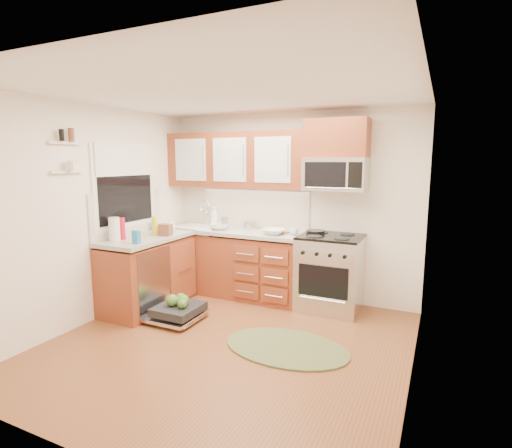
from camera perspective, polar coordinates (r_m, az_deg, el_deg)
The scene contains 38 objects.
floor at distance 4.28m, azimuth -4.13°, elevation -16.83°, with size 3.50×3.50×0.00m, color brown.
ceiling at distance 3.90m, azimuth -4.57°, elevation 18.36°, with size 3.50×3.50×0.00m, color white.
wall_back at distance 5.48m, azimuth 4.72°, elevation 2.56°, with size 3.50×0.04×2.50m, color white.
wall_front at distance 2.56m, azimuth -24.10°, elevation -5.71°, with size 3.50×0.04×2.50m, color white.
wall_left at distance 4.99m, azimuth -22.10°, elevation 1.29°, with size 0.04×3.50×2.50m, color white.
wall_right at distance 3.41m, azimuth 22.22°, elevation -2.06°, with size 0.04×3.50×2.50m, color white.
base_cabinet_back at distance 5.66m, azimuth -3.40°, elevation -5.72°, with size 2.05×0.60×0.85m, color maroon.
base_cabinet_left at distance 5.32m, azimuth -15.18°, elevation -6.99°, with size 0.60×1.25×0.85m, color maroon.
countertop_back at distance 5.55m, azimuth -3.49°, elevation -1.00°, with size 2.07×0.64×0.05m, color #ABA49D.
countertop_left at distance 5.21m, azimuth -15.31°, elevation -1.97°, with size 0.64×1.27×0.05m, color #ABA49D.
backsplash_back at distance 5.76m, azimuth -2.11°, elevation 2.50°, with size 2.05×0.02×0.57m, color silver.
backsplash_left at distance 5.35m, azimuth -17.86°, elevation 1.57°, with size 0.02×1.25×0.57m, color silver.
upper_cabinets at distance 5.58m, azimuth -2.92°, elevation 9.13°, with size 2.05×0.35×0.75m, color maroon, non-canonical shape.
cabinet_over_mw at distance 5.08m, azimuth 11.50°, elevation 11.90°, with size 0.76×0.35×0.47m, color maroon.
range at distance 5.13m, azimuth 10.52°, elevation -6.86°, with size 0.76×0.64×0.95m, color silver, non-canonical shape.
microwave at distance 5.05m, azimuth 11.28°, elevation 6.99°, with size 0.76×0.38×0.40m, color silver, non-canonical shape.
sink at distance 5.82m, azimuth -8.12°, elevation -1.61°, with size 0.62×0.50×0.26m, color white, non-canonical shape.
dishwasher at distance 4.91m, azimuth -11.37°, elevation -12.24°, with size 0.70×0.60×0.20m, color silver, non-canonical shape.
window at distance 5.30m, azimuth -18.22°, elevation 5.18°, with size 0.03×1.05×1.05m, color white, non-canonical shape.
window_blind at distance 5.28m, azimuth -18.20°, elevation 8.75°, with size 0.02×0.96×0.40m, color white.
shelf_upper at distance 4.71m, azimuth -25.61°, elevation 10.41°, with size 0.04×0.40×0.03m, color white.
shelf_lower at distance 4.70m, azimuth -25.36°, elevation 6.77°, with size 0.04×0.40×0.03m, color white.
rug at distance 4.21m, azimuth 4.33°, elevation -17.18°, with size 1.28×0.83×0.02m, color #59693C, non-canonical shape.
skillet at distance 5.10m, azimuth 8.50°, elevation -1.14°, with size 0.23×0.23×0.04m, color black.
stock_pot at distance 5.56m, azimuth -0.90°, elevation -0.13°, with size 0.18×0.18×0.11m, color silver.
cutting_board at distance 5.31m, azimuth 3.09°, elevation -1.04°, with size 0.31×0.20×0.02m, color tan.
canister at distance 5.56m, azimuth -4.56°, elevation 0.16°, with size 0.11×0.11×0.17m, color silver.
paper_towel_roll at distance 5.01m, azimuth -19.58°, elevation -0.68°, with size 0.13×0.13×0.28m, color white.
mustard_bottle at distance 5.26m, azimuth -14.17°, elevation -0.21°, with size 0.08×0.08×0.24m, color yellow.
red_bottle at distance 5.05m, azimuth -18.57°, elevation -0.64°, with size 0.07×0.07×0.26m, color red.
wooden_box at distance 5.17m, azimuth -12.77°, elevation -0.80°, with size 0.15×0.11×0.15m, color brown.
blue_carton at distance 4.77m, azimuth -16.73°, elevation -1.81°, with size 0.09×0.06×0.15m, color teal.
bowl_a at distance 5.14m, azimuth 2.53°, elevation -1.11°, with size 0.29×0.29×0.07m, color #999999.
bowl_b at distance 5.52m, azimuth -5.28°, elevation -0.38°, with size 0.25×0.25×0.08m, color #999999.
cup at distance 5.13m, azimuth 5.43°, elevation -1.06°, with size 0.11×0.11×0.09m, color #999999.
soap_bottle_a at distance 5.66m, azimuth -5.95°, elevation 0.97°, with size 0.12×0.12×0.30m, color #999999.
soap_bottle_b at distance 5.61m, azimuth -14.02°, elevation 0.21°, with size 0.09×0.10×0.21m, color #999999.
soap_bottle_c at distance 5.47m, azimuth -12.14°, elevation -0.13°, with size 0.14×0.14×0.17m, color #999999.
Camera 1 is at (1.90, -3.35, 1.87)m, focal length 28.00 mm.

